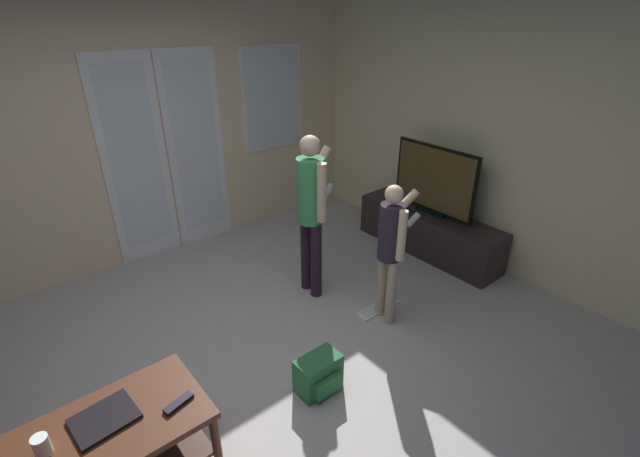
% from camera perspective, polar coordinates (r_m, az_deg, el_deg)
% --- Properties ---
extents(ground_plane, '(5.74, 4.75, 0.02)m').
position_cam_1_polar(ground_plane, '(3.42, -8.86, -19.31)').
color(ground_plane, '#B4ADAB').
extents(wall_back_with_doors, '(5.74, 0.09, 2.81)m').
position_cam_1_polar(wall_back_with_doors, '(4.74, -24.46, 11.31)').
color(wall_back_with_doors, beige).
rests_on(wall_back_with_doors, ground_plane).
extents(wall_right_plain, '(0.06, 4.75, 2.78)m').
position_cam_1_polar(wall_right_plain, '(4.61, 22.00, 11.65)').
color(wall_right_plain, beige).
rests_on(wall_right_plain, ground_plane).
extents(coffee_table, '(1.00, 0.58, 0.50)m').
position_cam_1_polar(coffee_table, '(2.82, -25.38, -24.04)').
color(coffee_table, '#492515').
rests_on(coffee_table, ground_plane).
extents(tv_stand, '(0.42, 1.67, 0.46)m').
position_cam_1_polar(tv_stand, '(4.97, 13.88, -0.47)').
color(tv_stand, '#2B2222').
rests_on(tv_stand, ground_plane).
extents(flat_screen_tv, '(0.08, 0.97, 0.74)m').
position_cam_1_polar(flat_screen_tv, '(4.74, 14.62, 6.04)').
color(flat_screen_tv, black).
rests_on(flat_screen_tv, tv_stand).
extents(person_adult, '(0.50, 0.41, 1.51)m').
position_cam_1_polar(person_adult, '(3.84, -1.11, 3.21)').
color(person_adult, '#2C192E').
rests_on(person_adult, ground_plane).
extents(person_child, '(0.52, 0.33, 1.24)m').
position_cam_1_polar(person_child, '(3.58, 9.22, -1.84)').
color(person_child, tan).
rests_on(person_child, ground_plane).
extents(backpack, '(0.32, 0.23, 0.27)m').
position_cam_1_polar(backpack, '(3.25, -0.15, -18.38)').
color(backpack, '#2D6B3F').
rests_on(backpack, ground_plane).
extents(loose_keyboard, '(0.44, 0.13, 0.02)m').
position_cam_1_polar(loose_keyboard, '(4.07, 7.55, -10.19)').
color(loose_keyboard, white).
rests_on(loose_keyboard, ground_plane).
extents(laptop_closed, '(0.33, 0.28, 0.02)m').
position_cam_1_polar(laptop_closed, '(2.75, -26.17, -21.24)').
color(laptop_closed, black).
rests_on(laptop_closed, coffee_table).
extents(cup_by_laptop, '(0.08, 0.08, 0.11)m').
position_cam_1_polar(cup_by_laptop, '(2.70, -32.40, -22.70)').
color(cup_by_laptop, white).
rests_on(cup_by_laptop, coffee_table).
extents(tv_remote_black, '(0.18, 0.09, 0.02)m').
position_cam_1_polar(tv_remote_black, '(2.68, -17.87, -20.75)').
color(tv_remote_black, black).
rests_on(tv_remote_black, coffee_table).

